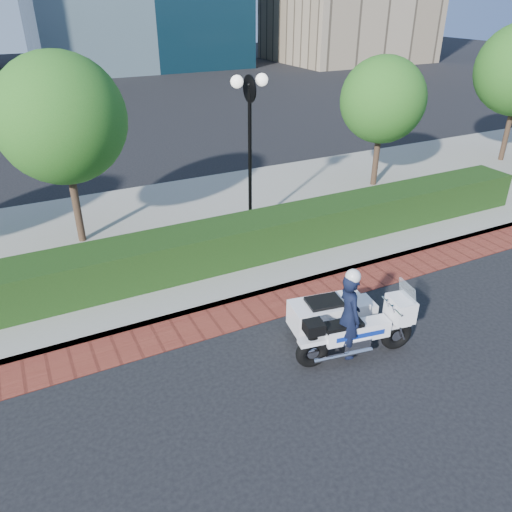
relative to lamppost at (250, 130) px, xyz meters
name	(u,v)px	position (x,y,z in m)	size (l,w,h in m)	color
ground	(320,339)	(-1.00, -5.20, -2.96)	(120.00, 120.00, 0.00)	black
brick_strip	(283,302)	(-1.00, -3.70, -2.95)	(60.00, 1.00, 0.01)	maroon
sidewalk	(208,225)	(-1.00, 0.80, -2.88)	(60.00, 8.00, 0.15)	gray
hedge_main	(243,240)	(-1.00, -1.60, -2.31)	(18.00, 1.20, 1.00)	black
lamppost	(250,130)	(0.00, 0.00, 0.00)	(1.02, 0.70, 4.21)	black
tree_b	(61,119)	(-4.50, 1.30, 0.48)	(3.20, 3.20, 4.89)	#332319
tree_c	(383,100)	(5.50, 1.30, 0.09)	(2.80, 2.80, 4.30)	#332319
police_motorcycle	(344,319)	(-0.77, -5.60, -2.29)	(2.40, 1.88, 1.95)	black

